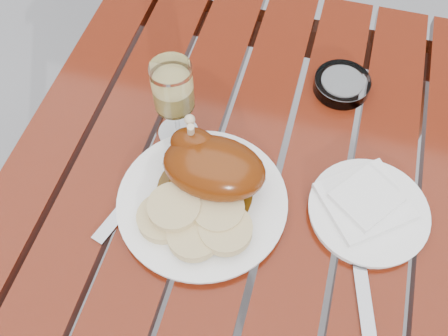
% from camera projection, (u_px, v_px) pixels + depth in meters
% --- Properties ---
extents(table, '(0.80, 1.20, 0.75)m').
position_uv_depth(table, '(225.00, 304.00, 1.11)').
color(table, maroon).
rests_on(table, ground).
extents(dinner_plate, '(0.34, 0.34, 0.02)m').
position_uv_depth(dinner_plate, '(202.00, 202.00, 0.81)').
color(dinner_plate, white).
rests_on(dinner_plate, table).
extents(roast_duck, '(0.17, 0.16, 0.12)m').
position_uv_depth(roast_duck, '(211.00, 166.00, 0.78)').
color(roast_duck, '#523109').
rests_on(roast_duck, dinner_plate).
extents(bread_dumplings, '(0.18, 0.13, 0.03)m').
position_uv_depth(bread_dumplings, '(195.00, 220.00, 0.76)').
color(bread_dumplings, '#CBB97B').
rests_on(bread_dumplings, dinner_plate).
extents(wine_glass, '(0.09, 0.09, 0.17)m').
position_uv_depth(wine_glass, '(175.00, 103.00, 0.82)').
color(wine_glass, '#CEB95D').
rests_on(wine_glass, table).
extents(side_plate, '(0.24, 0.24, 0.02)m').
position_uv_depth(side_plate, '(368.00, 212.00, 0.80)').
color(side_plate, white).
rests_on(side_plate, table).
extents(napkin, '(0.17, 0.17, 0.01)m').
position_uv_depth(napkin, '(365.00, 201.00, 0.79)').
color(napkin, white).
rests_on(napkin, side_plate).
extents(ashtray, '(0.14, 0.14, 0.03)m').
position_uv_depth(ashtray, '(342.00, 84.00, 0.93)').
color(ashtray, '#B2B7BC').
rests_on(ashtray, table).
extents(fork, '(0.07, 0.18, 0.01)m').
position_uv_depth(fork, '(132.00, 199.00, 0.82)').
color(fork, gray).
rests_on(fork, table).
extents(knife, '(0.07, 0.21, 0.01)m').
position_uv_depth(knife, '(361.00, 282.00, 0.74)').
color(knife, gray).
rests_on(knife, table).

